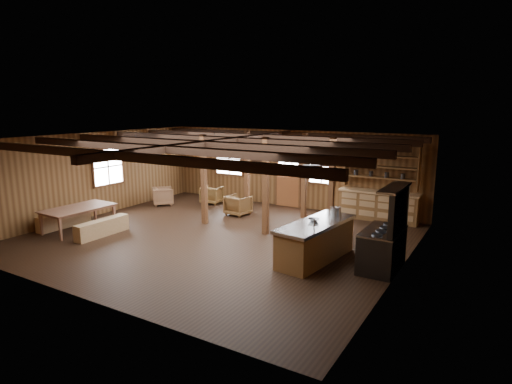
% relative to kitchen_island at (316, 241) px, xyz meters
% --- Properties ---
extents(room, '(10.04, 9.04, 2.84)m').
position_rel_kitchen_island_xyz_m(room, '(-3.09, 0.23, 0.92)').
color(room, black).
rests_on(room, ground).
extents(ceiling_joists, '(9.80, 8.82, 0.18)m').
position_rel_kitchen_island_xyz_m(ceiling_joists, '(-3.09, 0.41, 2.20)').
color(ceiling_joists, black).
rests_on(ceiling_joists, ceiling).
extents(timber_posts, '(3.95, 2.35, 2.80)m').
position_rel_kitchen_island_xyz_m(timber_posts, '(-2.57, 2.31, 0.92)').
color(timber_posts, '#432613').
rests_on(timber_posts, floor).
extents(back_door, '(1.02, 0.08, 2.15)m').
position_rel_kitchen_island_xyz_m(back_door, '(-3.09, 4.68, 0.40)').
color(back_door, brown).
rests_on(back_door, floor).
extents(window_back_left, '(1.32, 0.06, 1.32)m').
position_rel_kitchen_island_xyz_m(window_back_left, '(-5.69, 4.69, 1.12)').
color(window_back_left, white).
rests_on(window_back_left, wall_back).
extents(window_back_right, '(1.02, 0.06, 1.32)m').
position_rel_kitchen_island_xyz_m(window_back_right, '(-1.79, 4.69, 1.12)').
color(window_back_right, white).
rests_on(window_back_right, wall_back).
extents(window_left, '(0.14, 1.24, 1.32)m').
position_rel_kitchen_island_xyz_m(window_left, '(-8.05, 0.73, 1.12)').
color(window_left, white).
rests_on(window_left, wall_back).
extents(notice_boards, '(1.08, 0.03, 0.90)m').
position_rel_kitchen_island_xyz_m(notice_boards, '(-4.58, 4.69, 1.16)').
color(notice_boards, beige).
rests_on(notice_boards, wall_back).
extents(back_counter, '(2.55, 0.60, 2.45)m').
position_rel_kitchen_island_xyz_m(back_counter, '(0.31, 4.44, 0.12)').
color(back_counter, brown).
rests_on(back_counter, floor).
extents(pendant_lamps, '(1.86, 2.36, 0.66)m').
position_rel_kitchen_island_xyz_m(pendant_lamps, '(-5.34, 1.23, 1.77)').
color(pendant_lamps, '#2B2A2D').
rests_on(pendant_lamps, ceiling).
extents(pot_rack, '(0.36, 3.00, 0.43)m').
position_rel_kitchen_island_xyz_m(pot_rack, '(-0.14, 0.48, 1.81)').
color(pot_rack, '#2B2A2D').
rests_on(pot_rack, ceiling).
extents(kitchen_island, '(1.19, 2.59, 1.20)m').
position_rel_kitchen_island_xyz_m(kitchen_island, '(0.00, 0.00, 0.00)').
color(kitchen_island, brown).
rests_on(kitchen_island, floor).
extents(step_stool, '(0.55, 0.45, 0.43)m').
position_rel_kitchen_island_xyz_m(step_stool, '(-0.17, -0.44, -0.26)').
color(step_stool, '#997645').
rests_on(step_stool, floor).
extents(commercial_range, '(0.80, 1.56, 1.93)m').
position_rel_kitchen_island_xyz_m(commercial_range, '(1.56, 0.26, 0.15)').
color(commercial_range, '#2B2A2D').
rests_on(commercial_range, floor).
extents(dining_table, '(1.19, 2.05, 0.71)m').
position_rel_kitchen_island_xyz_m(dining_table, '(-6.99, -1.31, -0.12)').
color(dining_table, brown).
rests_on(dining_table, floor).
extents(bench_wall, '(0.32, 1.70, 0.47)m').
position_rel_kitchen_island_xyz_m(bench_wall, '(-7.74, -1.31, -0.24)').
color(bench_wall, '#997645').
rests_on(bench_wall, floor).
extents(bench_aisle, '(0.32, 1.70, 0.47)m').
position_rel_kitchen_island_xyz_m(bench_aisle, '(-6.02, -1.31, -0.24)').
color(bench_aisle, '#997645').
rests_on(bench_aisle, floor).
extents(armchair_a, '(0.83, 0.84, 0.66)m').
position_rel_kitchen_island_xyz_m(armchair_a, '(-5.78, 3.62, -0.15)').
color(armchair_a, brown).
rests_on(armchair_a, floor).
extents(armchair_b, '(0.79, 0.81, 0.68)m').
position_rel_kitchen_island_xyz_m(armchair_b, '(-3.96, 2.66, -0.14)').
color(armchair_b, brown).
rests_on(armchair_b, floor).
extents(armchair_c, '(1.01, 1.01, 0.66)m').
position_rel_kitchen_island_xyz_m(armchair_c, '(-7.21, 2.49, -0.15)').
color(armchair_c, '#8D5F40').
rests_on(armchair_c, floor).
extents(counter_pot, '(0.29, 0.29, 0.17)m').
position_rel_kitchen_island_xyz_m(counter_pot, '(0.10, 1.00, 0.55)').
color(counter_pot, '#AEB0B5').
rests_on(counter_pot, kitchen_island).
extents(bowl, '(0.33, 0.33, 0.06)m').
position_rel_kitchen_island_xyz_m(bowl, '(-0.10, 0.07, 0.49)').
color(bowl, silver).
rests_on(bowl, kitchen_island).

